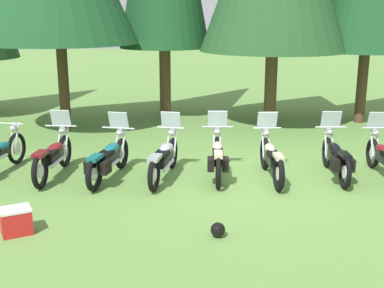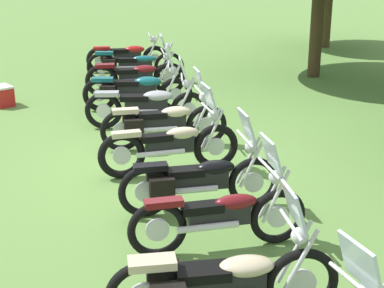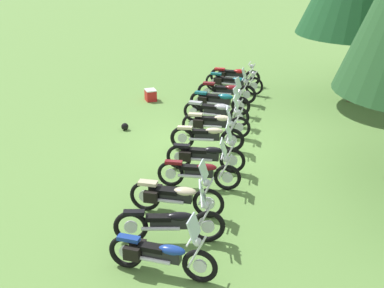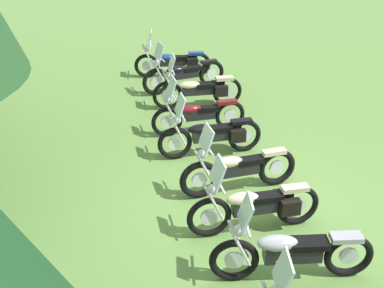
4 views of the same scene
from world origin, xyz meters
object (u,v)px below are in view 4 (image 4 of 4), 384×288
object	(u,v)px
motorcycle_5	(256,205)
motorcycle_11	(174,61)
motorcycle_4	(290,251)
motorcycle_6	(237,169)
motorcycle_8	(197,114)
motorcycle_10	(183,74)
motorcycle_7	(211,134)
motorcycle_9	(199,89)

from	to	relation	value
motorcycle_5	motorcycle_11	size ratio (longest dim) A/B	1.01
motorcycle_4	motorcycle_6	bearing A→B (deg)	-79.35
motorcycle_8	motorcycle_11	world-z (taller)	motorcycle_11
motorcycle_5	motorcycle_10	world-z (taller)	motorcycle_10
motorcycle_5	motorcycle_11	bearing A→B (deg)	-90.14
motorcycle_4	motorcycle_11	size ratio (longest dim) A/B	1.05
motorcycle_6	motorcycle_10	xyz separation A→B (m)	(5.05, -0.35, 0.00)
motorcycle_10	motorcycle_11	size ratio (longest dim) A/B	1.08
motorcycle_6	motorcycle_7	size ratio (longest dim) A/B	1.02
motorcycle_7	motorcycle_8	world-z (taller)	motorcycle_7
motorcycle_8	motorcycle_9	distance (m)	1.44
motorcycle_4	motorcycle_5	distance (m)	1.16
motorcycle_5	motorcycle_7	distance (m)	2.58
motorcycle_4	motorcycle_6	world-z (taller)	motorcycle_6
motorcycle_4	motorcycle_5	world-z (taller)	motorcycle_5
motorcycle_8	motorcycle_10	size ratio (longest dim) A/B	0.92
motorcycle_6	motorcycle_8	size ratio (longest dim) A/B	1.03
motorcycle_4	motorcycle_9	xyz separation A→B (m)	(6.17, -0.53, 0.00)
motorcycle_7	motorcycle_10	size ratio (longest dim) A/B	0.93
motorcycle_7	motorcycle_4	bearing A→B (deg)	92.02
motorcycle_10	motorcycle_7	bearing A→B (deg)	76.91
motorcycle_8	motorcycle_9	size ratio (longest dim) A/B	0.96
motorcycle_4	motorcycle_7	bearing A→B (deg)	-78.07
motorcycle_4	motorcycle_11	distance (m)	8.51
motorcycle_8	motorcycle_10	world-z (taller)	motorcycle_10
motorcycle_8	motorcycle_11	distance (m)	3.72
motorcycle_5	motorcycle_10	xyz separation A→B (m)	(6.20, -0.47, -0.01)
motorcycle_7	motorcycle_8	bearing A→B (deg)	-87.64
motorcycle_11	motorcycle_6	bearing A→B (deg)	97.43
motorcycle_6	motorcycle_8	bearing A→B (deg)	-90.26
motorcycle_5	motorcycle_10	size ratio (longest dim) A/B	0.94
motorcycle_9	motorcycle_7	bearing A→B (deg)	85.60
motorcycle_6	motorcycle_11	xyz separation A→B (m)	(6.18, -0.38, -0.01)
motorcycle_7	motorcycle_11	xyz separation A→B (m)	(4.75, -0.40, -0.01)
motorcycle_11	motorcycle_5	bearing A→B (deg)	97.03
motorcycle_5	motorcycle_11	world-z (taller)	motorcycle_5
motorcycle_4	motorcycle_5	xyz separation A→B (m)	(1.16, 0.03, -0.00)
motorcycle_7	motorcycle_10	distance (m)	3.64
motorcycle_8	motorcycle_9	xyz separation A→B (m)	(1.37, -0.45, 0.02)
motorcycle_7	motorcycle_10	bearing A→B (deg)	-92.85
motorcycle_10	motorcycle_11	world-z (taller)	motorcycle_10
motorcycle_5	motorcycle_10	bearing A→B (deg)	-90.61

